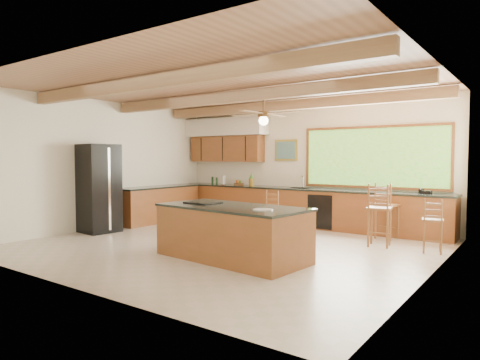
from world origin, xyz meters
The scene contains 9 objects.
ground centered at (0.00, 0.00, 0.00)m, with size 7.20×7.20×0.00m, color beige.
room_shell centered at (-0.17, 0.65, 2.21)m, with size 7.27×6.54×3.02m.
counter_run centered at (-0.82, 2.52, 0.46)m, with size 7.12×3.10×1.27m.
island centered at (0.73, -0.81, 0.44)m, with size 2.61×1.41×0.89m.
refrigerator centered at (-3.22, -0.49, 0.98)m, with size 0.83×0.82×1.96m.
bar_stool_a centered at (0.10, 1.55, 0.57)m, with size 0.39×0.39×0.96m.
bar_stool_b centered at (2.26, 2.39, 0.68)m, with size 0.48×0.48×1.15m.
bar_stool_c centered at (2.37, 1.54, 0.70)m, with size 0.49×0.49×1.18m.
bar_stool_d centered at (3.30, 1.55, 0.57)m, with size 0.41×0.41×0.96m.
Camera 1 is at (4.88, -6.37, 1.66)m, focal length 32.00 mm.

